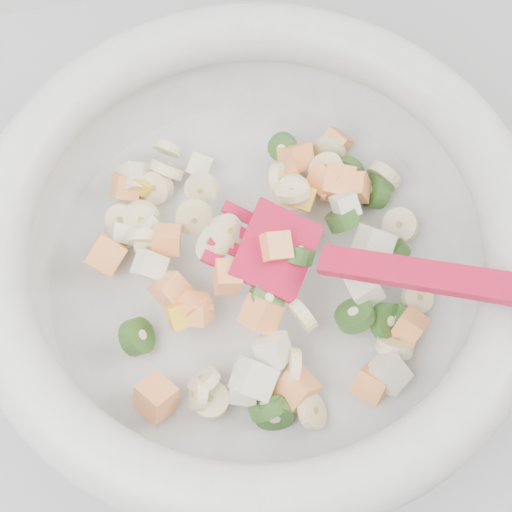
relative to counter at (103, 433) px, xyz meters
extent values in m
cube|color=gray|center=(0.00, 0.00, 0.00)|extent=(2.00, 0.60, 0.90)
cylinder|color=silver|center=(0.19, -0.03, 0.46)|extent=(0.32, 0.32, 0.02)
torus|color=silver|center=(0.19, -0.03, 0.53)|extent=(0.39, 0.39, 0.04)
cylinder|color=#FFE9AA|center=(0.14, -0.11, 0.49)|extent=(0.02, 0.03, 0.03)
cylinder|color=#FFE9AA|center=(0.23, 0.01, 0.51)|extent=(0.04, 0.03, 0.02)
cylinder|color=#FFE9AA|center=(0.21, -0.09, 0.50)|extent=(0.02, 0.03, 0.03)
cylinder|color=#FFE9AA|center=(0.12, 0.00, 0.49)|extent=(0.04, 0.02, 0.04)
cylinder|color=#FFE9AA|center=(0.31, -0.02, 0.48)|extent=(0.03, 0.03, 0.02)
cylinder|color=#FFE9AA|center=(0.10, 0.03, 0.48)|extent=(0.03, 0.03, 0.02)
cylinder|color=#FFE9AA|center=(0.13, -0.12, 0.49)|extent=(0.02, 0.03, 0.03)
cylinder|color=#FFE9AA|center=(0.14, -0.12, 0.48)|extent=(0.03, 0.03, 0.01)
cylinder|color=#FFE9AA|center=(0.27, -0.11, 0.48)|extent=(0.03, 0.03, 0.03)
cylinder|color=#FFE9AA|center=(0.17, -0.02, 0.52)|extent=(0.03, 0.03, 0.03)
cylinder|color=#FFE9AA|center=(0.31, 0.02, 0.48)|extent=(0.03, 0.03, 0.04)
cylinder|color=#FFE9AA|center=(0.20, -0.12, 0.49)|extent=(0.02, 0.03, 0.03)
cylinder|color=#FFE9AA|center=(0.13, 0.05, 0.48)|extent=(0.03, 0.04, 0.03)
cylinder|color=#FFE9AA|center=(0.15, 0.08, 0.48)|extent=(0.03, 0.02, 0.03)
cylinder|color=#FFE9AA|center=(0.12, 0.00, 0.49)|extent=(0.03, 0.02, 0.03)
cylinder|color=#FFE9AA|center=(0.26, 0.03, 0.49)|extent=(0.03, 0.03, 0.02)
cylinder|color=#FFE9AA|center=(0.23, 0.01, 0.51)|extent=(0.03, 0.03, 0.03)
cylinder|color=#FFE9AA|center=(0.14, 0.06, 0.49)|extent=(0.03, 0.03, 0.03)
cylinder|color=#FFE9AA|center=(0.27, 0.05, 0.48)|extent=(0.03, 0.03, 0.03)
cylinder|color=#FFE9AA|center=(0.30, -0.08, 0.48)|extent=(0.03, 0.03, 0.02)
cylinder|color=#FFE9AA|center=(0.16, -0.02, 0.51)|extent=(0.03, 0.04, 0.03)
cylinder|color=#FFE9AA|center=(0.22, 0.02, 0.50)|extent=(0.02, 0.03, 0.03)
cylinder|color=#FFE9AA|center=(0.17, 0.03, 0.50)|extent=(0.03, 0.03, 0.03)
cylinder|color=#FFE9AA|center=(0.16, 0.01, 0.50)|extent=(0.04, 0.02, 0.03)
cylinder|color=#FFE9AA|center=(0.20, -0.15, 0.48)|extent=(0.03, 0.03, 0.02)
cylinder|color=#FFE9AA|center=(0.12, 0.02, 0.49)|extent=(0.04, 0.03, 0.03)
cube|color=#FFB650|center=(0.13, -0.04, 0.49)|extent=(0.03, 0.04, 0.03)
cube|color=#FFB650|center=(0.14, -0.06, 0.50)|extent=(0.02, 0.02, 0.02)
cube|color=#FFB650|center=(0.20, -0.13, 0.49)|extent=(0.04, 0.03, 0.03)
cube|color=#FFB650|center=(0.26, 0.02, 0.49)|extent=(0.03, 0.03, 0.03)
cube|color=#FFB650|center=(0.28, 0.01, 0.49)|extent=(0.03, 0.03, 0.03)
cube|color=#FFB650|center=(0.24, 0.05, 0.49)|extent=(0.03, 0.03, 0.03)
cube|color=#FFB650|center=(0.28, 0.06, 0.48)|extent=(0.03, 0.03, 0.03)
cube|color=#FFB650|center=(0.13, -0.01, 0.50)|extent=(0.03, 0.03, 0.02)
cube|color=#FFB650|center=(0.29, -0.11, 0.48)|extent=(0.03, 0.03, 0.03)
cube|color=#FFB650|center=(0.10, -0.11, 0.48)|extent=(0.03, 0.04, 0.03)
cube|color=#FFB650|center=(0.18, -0.08, 0.51)|extent=(0.03, 0.03, 0.03)
cube|color=#FFB650|center=(0.09, 0.00, 0.48)|extent=(0.03, 0.04, 0.04)
cube|color=#FFB650|center=(0.25, -0.14, 0.48)|extent=(0.03, 0.03, 0.03)
cube|color=#FFB650|center=(0.11, 0.05, 0.48)|extent=(0.03, 0.03, 0.03)
cube|color=#FFB650|center=(0.27, 0.01, 0.49)|extent=(0.03, 0.03, 0.02)
cube|color=#FFB650|center=(0.14, -0.07, 0.50)|extent=(0.03, 0.03, 0.03)
cube|color=#FFB650|center=(0.17, -0.05, 0.51)|extent=(0.02, 0.02, 0.02)
cube|color=#FFB650|center=(0.23, 0.02, 0.50)|extent=(0.03, 0.03, 0.03)
cube|color=#FFB650|center=(0.20, -0.04, 0.52)|extent=(0.03, 0.03, 0.03)
cylinder|color=#479732|center=(0.29, -0.05, 0.48)|extent=(0.03, 0.03, 0.03)
cylinder|color=#479732|center=(0.27, -0.10, 0.48)|extent=(0.03, 0.04, 0.03)
cylinder|color=#479732|center=(0.10, -0.07, 0.48)|extent=(0.03, 0.04, 0.04)
cylinder|color=#479732|center=(0.19, -0.07, 0.51)|extent=(0.03, 0.03, 0.02)
cylinder|color=#479732|center=(0.25, -0.09, 0.49)|extent=(0.04, 0.04, 0.03)
cylinder|color=#479732|center=(0.27, -0.06, 0.50)|extent=(0.02, 0.04, 0.04)
cylinder|color=#479732|center=(0.27, 0.02, 0.49)|extent=(0.04, 0.03, 0.04)
cylinder|color=#479732|center=(0.28, 0.03, 0.48)|extent=(0.03, 0.03, 0.04)
cylinder|color=#479732|center=(0.18, -0.14, 0.48)|extent=(0.04, 0.02, 0.04)
cylinder|color=#479732|center=(0.17, -0.14, 0.49)|extent=(0.03, 0.03, 0.03)
cylinder|color=#479732|center=(0.24, 0.06, 0.49)|extent=(0.03, 0.03, 0.03)
cylinder|color=#479732|center=(0.22, -0.04, 0.51)|extent=(0.03, 0.03, 0.03)
cylinder|color=#479732|center=(0.28, -0.10, 0.48)|extent=(0.02, 0.03, 0.03)
cylinder|color=#479732|center=(0.26, -0.01, 0.49)|extent=(0.04, 0.03, 0.03)
cylinder|color=#479732|center=(0.30, 0.01, 0.48)|extent=(0.03, 0.04, 0.04)
cube|color=beige|center=(0.12, 0.06, 0.48)|extent=(0.03, 0.03, 0.03)
cube|color=beige|center=(0.12, 0.01, 0.49)|extent=(0.03, 0.03, 0.03)
cube|color=beige|center=(0.28, -0.04, 0.49)|extent=(0.03, 0.04, 0.04)
cube|color=beige|center=(0.17, 0.06, 0.48)|extent=(0.02, 0.03, 0.03)
cube|color=beige|center=(0.12, -0.02, 0.50)|extent=(0.03, 0.03, 0.03)
cube|color=beige|center=(0.17, -0.12, 0.49)|extent=(0.04, 0.04, 0.04)
cube|color=beige|center=(0.26, -0.07, 0.50)|extent=(0.03, 0.03, 0.03)
cube|color=beige|center=(0.26, -0.13, 0.48)|extent=(0.03, 0.04, 0.03)
cube|color=beige|center=(0.19, -0.10, 0.50)|extent=(0.03, 0.03, 0.03)
cube|color=beige|center=(0.16, -0.12, 0.49)|extent=(0.03, 0.03, 0.03)
cube|color=beige|center=(0.27, -0.01, 0.50)|extent=(0.02, 0.03, 0.02)
cube|color=beige|center=(0.10, 0.01, 0.48)|extent=(0.03, 0.02, 0.03)
cube|color=orange|center=(0.13, -0.06, 0.50)|extent=(0.03, 0.02, 0.02)
cube|color=orange|center=(0.23, 0.01, 0.50)|extent=(0.03, 0.03, 0.02)
cube|color=orange|center=(0.12, 0.06, 0.48)|extent=(0.02, 0.03, 0.03)
cube|color=#AF0F2D|center=(0.20, -0.04, 0.52)|extent=(0.07, 0.08, 0.03)
cube|color=#AF0F2D|center=(0.19, -0.01, 0.51)|extent=(0.03, 0.02, 0.01)
cube|color=#AF0F2D|center=(0.18, -0.02, 0.51)|extent=(0.03, 0.02, 0.01)
cube|color=#AF0F2D|center=(0.17, -0.03, 0.51)|extent=(0.03, 0.02, 0.01)
cube|color=#AF0F2D|center=(0.16, -0.04, 0.51)|extent=(0.03, 0.02, 0.01)
cube|color=#AF0F2D|center=(0.30, -0.11, 0.56)|extent=(0.16, 0.11, 0.06)
camera|label=1|loc=(0.14, -0.27, 1.00)|focal=55.00mm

